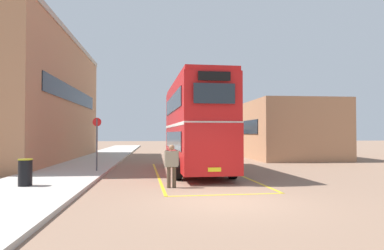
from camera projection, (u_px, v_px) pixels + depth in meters
ground_plane at (184, 162)px, 24.64m from camera, size 135.60×135.60×0.00m
sidewalk_left at (97, 159)px, 26.35m from camera, size 4.00×57.60×0.14m
brick_building_left at (31, 98)px, 25.17m from camera, size 6.21×19.20×9.20m
depot_building_right at (274, 130)px, 31.56m from camera, size 6.63×15.43×4.64m
double_decker_bus at (195, 124)px, 18.24m from camera, size 3.01×9.98×4.75m
single_deck_bus at (192, 137)px, 38.27m from camera, size 2.85×9.73×3.02m
pedestrian_boarding at (172, 163)px, 12.85m from camera, size 0.55×0.25×1.62m
litter_bin at (25, 172)px, 12.39m from camera, size 0.51×0.51×0.97m
bus_stop_sign at (97, 139)px, 17.48m from camera, size 0.44×0.08×2.70m
bay_marking_yellow at (200, 176)px, 16.34m from camera, size 4.57×12.05×0.01m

